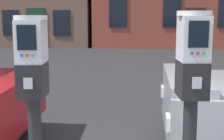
# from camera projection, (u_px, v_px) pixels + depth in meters

# --- Properties ---
(parking_meter_near_kerb) EXTENTS (0.23, 0.26, 1.51)m
(parking_meter_near_kerb) POSITION_uv_depth(u_px,v_px,m) (33.00, 87.00, 2.16)
(parking_meter_near_kerb) COLOR black
(parking_meter_near_kerb) RESTS_ON sidewalk_slab
(parking_meter_twin_adjacent) EXTENTS (0.23, 0.26, 1.54)m
(parking_meter_twin_adjacent) POSITION_uv_depth(u_px,v_px,m) (191.00, 87.00, 2.08)
(parking_meter_twin_adjacent) COLOR black
(parking_meter_twin_adjacent) RESTS_ON sidewalk_slab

